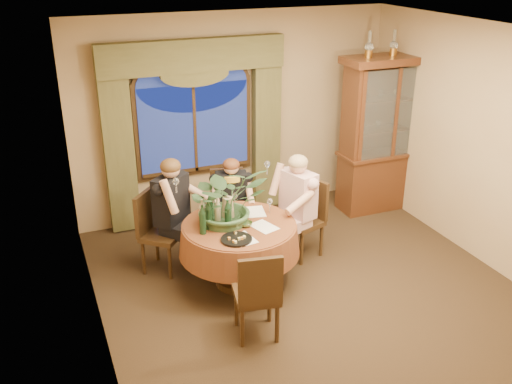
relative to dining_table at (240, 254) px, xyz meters
name	(u,v)px	position (x,y,z in m)	size (l,w,h in m)	color
floor	(314,295)	(0.67, -0.55, -0.38)	(5.00, 5.00, 0.00)	black
wall_back	(235,115)	(0.67, 1.95, 1.02)	(4.50, 4.50, 0.00)	#9B7C54
wall_right	(494,150)	(2.92, -0.55, 1.02)	(5.00, 5.00, 0.00)	#9B7C54
ceiling	(327,36)	(0.67, -0.55, 2.42)	(5.00, 5.00, 0.00)	white
window	(195,128)	(0.07, 1.88, 0.92)	(1.62, 0.10, 1.32)	navy
arched_transom	(192,70)	(0.07, 1.88, 1.71)	(1.60, 0.06, 0.44)	navy
drapery_left	(119,147)	(-0.96, 1.83, 0.80)	(0.38, 0.14, 2.32)	#484624
drapery_right	(266,129)	(1.10, 1.83, 0.80)	(0.38, 0.14, 2.32)	#484624
swag_valance	(193,56)	(0.07, 1.80, 1.90)	(2.45, 0.16, 0.42)	#484624
dining_table	(240,254)	(0.00, 0.00, 0.00)	(1.35, 1.35, 0.75)	maroon
china_cabinet	(385,135)	(2.66, 1.20, 0.73)	(1.37, 0.54, 2.21)	#3C1C0D
oil_lamp_left	(369,44)	(2.28, 1.20, 2.00)	(0.11, 0.11, 0.34)	#A5722D
oil_lamp_center	(394,43)	(2.66, 1.20, 2.00)	(0.11, 0.11, 0.34)	#A5722D
oil_lamp_right	(418,41)	(3.04, 1.20, 2.00)	(0.11, 0.11, 0.34)	#A5722D
chair_right	(302,220)	(0.94, 0.31, 0.10)	(0.42, 0.42, 0.96)	black
chair_back_right	(229,210)	(0.21, 0.92, 0.10)	(0.42, 0.42, 0.96)	black
chair_back	(162,233)	(-0.73, 0.62, 0.10)	(0.42, 0.42, 0.96)	black
chair_front_left	(256,292)	(-0.18, -0.94, 0.10)	(0.42, 0.42, 0.96)	black
person_pink	(298,208)	(0.85, 0.28, 0.30)	(0.49, 0.44, 1.35)	#CBA1A1
person_back	(172,214)	(-0.59, 0.66, 0.31)	(0.49, 0.45, 1.38)	black
person_scarf	(232,204)	(0.21, 0.83, 0.23)	(0.43, 0.40, 1.21)	black
stoneware_vase	(228,209)	(-0.09, 0.12, 0.52)	(0.15, 0.15, 0.28)	#907A5D
centerpiece_plant	(226,173)	(-0.10, 0.12, 0.95)	(0.86, 0.96, 0.75)	#375B36
olive_bowl	(246,224)	(0.05, -0.07, 0.40)	(0.14, 0.14, 0.04)	#4E6231
cheese_platter	(237,239)	(-0.16, -0.34, 0.39)	(0.33, 0.33, 0.02)	black
wine_bottle_0	(203,220)	(-0.43, -0.07, 0.54)	(0.07, 0.07, 0.33)	black
wine_bottle_1	(218,212)	(-0.23, 0.04, 0.54)	(0.07, 0.07, 0.33)	tan
wine_bottle_2	(228,214)	(-0.14, -0.04, 0.54)	(0.07, 0.07, 0.33)	black
wine_bottle_3	(208,215)	(-0.35, 0.01, 0.54)	(0.07, 0.07, 0.33)	black
wine_bottle_4	(202,214)	(-0.39, 0.07, 0.54)	(0.07, 0.07, 0.33)	tan
wine_bottle_5	(210,208)	(-0.27, 0.18, 0.54)	(0.07, 0.07, 0.33)	black
tasting_paper_0	(264,227)	(0.22, -0.17, 0.38)	(0.21, 0.30, 0.00)	white
tasting_paper_1	(255,212)	(0.28, 0.22, 0.38)	(0.21, 0.30, 0.00)	white
tasting_paper_2	(243,239)	(-0.09, -0.35, 0.38)	(0.21, 0.30, 0.00)	white
wine_glass_person_pink	(270,206)	(0.43, 0.14, 0.46)	(0.07, 0.07, 0.18)	silver
wine_glass_person_back	(204,209)	(-0.30, 0.33, 0.46)	(0.07, 0.07, 0.18)	silver
wine_glass_person_scarf	(235,200)	(0.11, 0.43, 0.46)	(0.07, 0.07, 0.18)	silver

